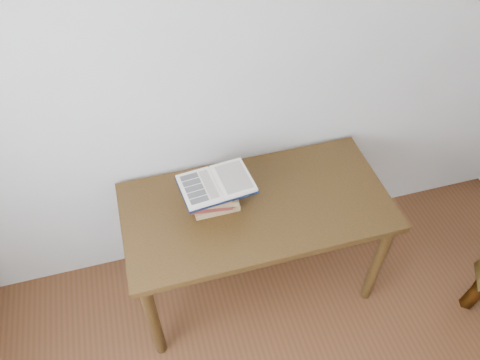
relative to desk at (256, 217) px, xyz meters
name	(u,v)px	position (x,y,z in m)	size (l,w,h in m)	color
desk	(256,217)	(0.00, 0.00, 0.00)	(1.35, 0.68, 0.72)	#422A10
book_stack	(212,195)	(-0.21, 0.06, 0.17)	(0.26, 0.20, 0.15)	#8C6A48
open_book	(216,184)	(-0.19, 0.05, 0.26)	(0.37, 0.28, 0.03)	black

